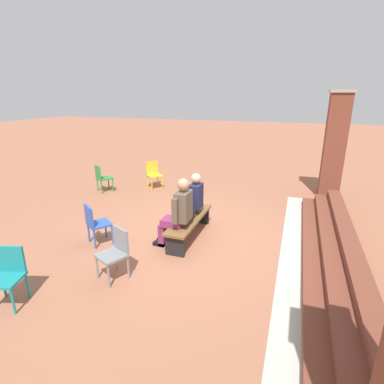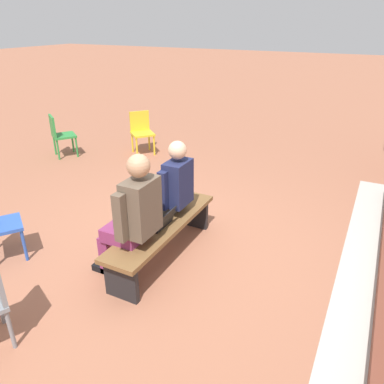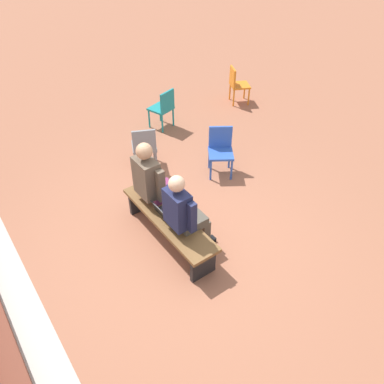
{
  "view_description": "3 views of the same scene",
  "coord_description": "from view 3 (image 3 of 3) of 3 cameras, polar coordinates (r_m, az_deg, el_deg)",
  "views": [
    {
      "loc": [
        5.45,
        2.03,
        2.88
      ],
      "look_at": [
        -0.47,
        -0.06,
        0.85
      ],
      "focal_mm": 28.0,
      "sensor_mm": 36.0,
      "label": 1
    },
    {
      "loc": [
        3.16,
        2.03,
        2.55
      ],
      "look_at": [
        -0.0,
        0.42,
        0.9
      ],
      "focal_mm": 35.0,
      "sensor_mm": 36.0,
      "label": 2
    },
    {
      "loc": [
        -3.21,
        2.03,
        3.96
      ],
      "look_at": [
        -0.14,
        -0.21,
        0.87
      ],
      "focal_mm": 35.0,
      "sensor_mm": 36.0,
      "label": 3
    }
  ],
  "objects": [
    {
      "name": "person_adult",
      "position": [
        5.31,
        -5.79,
        1.56
      ],
      "size": [
        0.58,
        0.74,
        1.41
      ],
      "color": "#7F2D5B",
      "rests_on": "ground"
    },
    {
      "name": "laptop",
      "position": [
        5.18,
        -4.2,
        -3.0
      ],
      "size": [
        0.32,
        0.29,
        0.21
      ],
      "color": "black",
      "rests_on": "bench"
    },
    {
      "name": "plastic_chair_by_pillar",
      "position": [
        9.04,
        6.85,
        16.16
      ],
      "size": [
        0.56,
        0.56,
        0.84
      ],
      "color": "orange",
      "rests_on": "ground"
    },
    {
      "name": "plastic_chair_far_right",
      "position": [
        6.52,
        4.37,
        6.68
      ],
      "size": [
        0.58,
        0.58,
        0.84
      ],
      "color": "#2D56B7",
      "rests_on": "ground"
    },
    {
      "name": "concrete_strip",
      "position": [
        5.12,
        -23.98,
        -16.46
      ],
      "size": [
        6.96,
        0.4,
        0.01
      ],
      "primitive_type": "cube",
      "color": "#B7B2A8",
      "rests_on": "ground"
    },
    {
      "name": "person_student",
      "position": [
        4.84,
        -1.17,
        -3.13
      ],
      "size": [
        0.54,
        0.68,
        1.33
      ],
      "color": "#4C473D",
      "rests_on": "ground"
    },
    {
      "name": "plastic_chair_foreground",
      "position": [
        7.9,
        -4.37,
        12.83
      ],
      "size": [
        0.53,
        0.53,
        0.84
      ],
      "color": "teal",
      "rests_on": "ground"
    },
    {
      "name": "bench",
      "position": [
        5.24,
        -3.62,
        -4.53
      ],
      "size": [
        1.8,
        0.44,
        0.45
      ],
      "color": "brown",
      "rests_on": "ground"
    },
    {
      "name": "ground_plane",
      "position": [
        5.49,
        -2.65,
        -7.17
      ],
      "size": [
        60.0,
        60.0,
        0.0
      ],
      "primitive_type": "plane",
      "color": "#9E6047"
    },
    {
      "name": "plastic_chair_mid_courtyard",
      "position": [
        6.63,
        -7.28,
        7.05
      ],
      "size": [
        0.56,
        0.56,
        0.84
      ],
      "color": "gray",
      "rests_on": "ground"
    }
  ]
}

